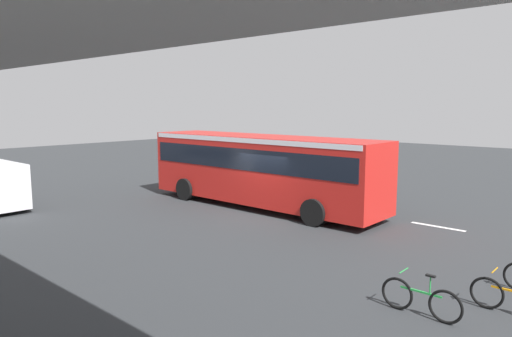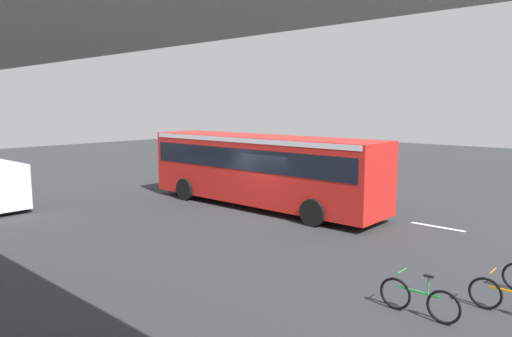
# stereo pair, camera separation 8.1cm
# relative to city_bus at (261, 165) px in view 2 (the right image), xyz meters

# --- Properties ---
(ground) EXTENTS (80.00, 80.00, 0.00)m
(ground) POSITION_rel_city_bus_xyz_m (-1.20, 0.96, -1.88)
(ground) COLOR #2D3033
(city_bus) EXTENTS (11.54, 2.85, 3.15)m
(city_bus) POSITION_rel_city_bus_xyz_m (0.00, 0.00, 0.00)
(city_bus) COLOR red
(city_bus) RESTS_ON ground
(bicycle_green) EXTENTS (1.77, 0.44, 0.96)m
(bicycle_green) POSITION_rel_city_bus_xyz_m (-9.66, 5.98, -1.51)
(bicycle_green) COLOR black
(bicycle_green) RESTS_ON ground
(bicycle_orange) EXTENTS (1.77, 0.44, 0.96)m
(bicycle_orange) POSITION_rel_city_bus_xyz_m (-11.13, 4.64, -1.51)
(bicycle_orange) COLOR black
(bicycle_orange) RESTS_ON ground
(traffic_sign) EXTENTS (0.08, 0.60, 2.80)m
(traffic_sign) POSITION_rel_city_bus_xyz_m (3.41, -3.28, 0.01)
(traffic_sign) COLOR slate
(traffic_sign) RESTS_ON ground
(lane_dash_leftmost) EXTENTS (2.00, 0.20, 0.01)m
(lane_dash_leftmost) POSITION_rel_city_bus_xyz_m (-7.20, -1.73, -1.88)
(lane_dash_leftmost) COLOR silver
(lane_dash_leftmost) RESTS_ON ground
(lane_dash_left) EXTENTS (2.00, 0.20, 0.01)m
(lane_dash_left) POSITION_rel_city_bus_xyz_m (-3.20, -1.73, -1.88)
(lane_dash_left) COLOR silver
(lane_dash_left) RESTS_ON ground
(lane_dash_centre) EXTENTS (2.00, 0.20, 0.01)m
(lane_dash_centre) POSITION_rel_city_bus_xyz_m (0.80, -1.73, -1.88)
(lane_dash_centre) COLOR silver
(lane_dash_centre) RESTS_ON ground
(lane_dash_right) EXTENTS (2.00, 0.20, 0.01)m
(lane_dash_right) POSITION_rel_city_bus_xyz_m (4.80, -1.73, -1.88)
(lane_dash_right) COLOR silver
(lane_dash_right) RESTS_ON ground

